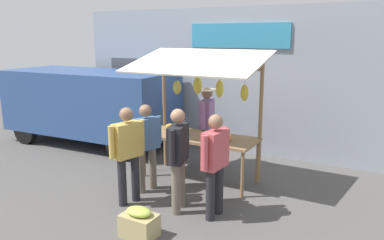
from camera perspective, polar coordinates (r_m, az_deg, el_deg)
ground_plane at (r=7.42m, az=1.13°, el=-9.00°), size 40.00×40.00×0.00m
street_backdrop at (r=8.98m, az=7.43°, el=5.92°), size 9.00×0.30×3.40m
market_stall at (r=7.02m, az=1.31°, el=2.79°), size 2.50×1.46×2.50m
vendor_with_sunhat at (r=7.86m, az=2.27°, el=-0.02°), size 0.44×0.70×1.70m
shopper_in_striped_shirt at (r=6.20m, az=-9.79°, el=-4.38°), size 0.34×0.68×1.63m
shopper_in_grey_tee at (r=5.66m, az=3.55°, el=-5.96°), size 0.25×0.69×1.62m
shopper_with_shopping_bag at (r=5.86m, az=-2.13°, el=-5.02°), size 0.33×0.69×1.66m
shopper_with_ponytail at (r=6.67m, az=-7.01°, el=-3.37°), size 0.35×0.66×1.58m
parked_van at (r=10.07m, az=-15.92°, el=2.95°), size 4.49×2.08×1.88m
produce_crate_near at (r=5.46m, az=-8.06°, el=-15.29°), size 0.51×0.35×0.43m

